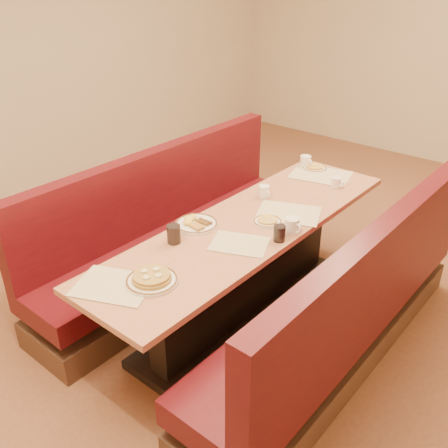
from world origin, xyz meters
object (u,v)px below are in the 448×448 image
Objects in this scene: eggs_plate at (196,223)px; coffee_mug_c at (336,182)px; diner_table at (248,271)px; coffee_mug_b at (264,191)px; pancake_plate at (152,279)px; soda_tumbler_near at (174,234)px; coffee_mug_a at (292,225)px; soda_tumbler_mid at (279,233)px; booth_left at (173,239)px; booth_right at (344,315)px; coffee_mug_d at (306,161)px.

eggs_plate is 2.66× the size of coffee_mug_c.
eggs_plate is at bearing -134.47° from diner_table.
diner_table is at bearing -43.32° from coffee_mug_b.
pancake_plate is at bearing -67.53° from eggs_plate.
diner_table is at bearing 68.02° from soda_tumbler_near.
soda_tumbler_mid is at bearing -78.37° from coffee_mug_a.
soda_tumbler_near is at bearing -102.25° from coffee_mug_c.
eggs_plate is 2.51× the size of coffee_mug_b.
coffee_mug_c is at bearing 44.85° from booth_left.
coffee_mug_b is 0.58m from coffee_mug_c.
diner_table is 0.60m from coffee_mug_b.
diner_table is at bearing 180.00° from booth_right.
diner_table is 21.55× the size of soda_tumbler_near.
coffee_mug_d is at bearing 114.43° from soda_tumbler_mid.
coffee_mug_b is 1.08× the size of soda_tumbler_mid.
coffee_mug_b is (0.57, 0.39, 0.43)m from booth_left.
booth_left is at bearing -96.01° from coffee_mug_d.
coffee_mug_d is (0.49, 1.09, 0.44)m from booth_left.
coffee_mug_b is (-0.90, 0.39, 0.43)m from booth_right.
diner_table is 0.73m from booth_left.
soda_tumbler_near is at bearing 119.20° from pancake_plate.
coffee_mug_d is 1.22× the size of soda_tumbler_mid.
soda_tumbler_mid is (0.27, 0.81, 0.03)m from pancake_plate.
coffee_mug_d is at bearing 91.66° from soda_tumbler_near.
coffee_mug_b is at bearing 112.90° from diner_table.
coffee_mug_c is at bearing 97.68° from soda_tumbler_mid.
coffee_mug_d is (-0.26, 1.97, 0.03)m from pancake_plate.
coffee_mug_a is 0.82m from coffee_mug_c.
pancake_plate is 1.01× the size of eggs_plate.
pancake_plate is at bearing -129.37° from booth_right.
eggs_plate is at bearing -160.84° from soda_tumbler_mid.
coffee_mug_b reaches higher than diner_table.
soda_tumbler_mid is (0.53, 0.18, 0.03)m from eggs_plate.
booth_left reaches higher than coffee_mug_a.
booth_left is at bearing -133.04° from coffee_mug_c.
booth_left reaches higher than coffee_mug_d.
coffee_mug_a is at bearing 13.33° from diner_table.
coffee_mug_c reaches higher than diner_table.
eggs_plate is at bearing -107.32° from coffee_mug_c.
diner_table is 0.52m from coffee_mug_a.
booth_left is 0.68m from eggs_plate.
coffee_mug_b is at bearing 156.58° from booth_right.
coffee_mug_c is at bearing 75.65° from soda_tumbler_near.
soda_tumbler_mid reaches higher than eggs_plate.
coffee_mug_c is (0.40, 1.13, 0.02)m from eggs_plate.
pancake_plate is at bearing -49.75° from booth_left.
coffee_mug_c is (0.14, 1.76, 0.02)m from pancake_plate.
pancake_plate is 0.44m from soda_tumbler_near.
eggs_plate is 1.20m from coffee_mug_c.
booth_right is 0.63m from soda_tumbler_mid.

